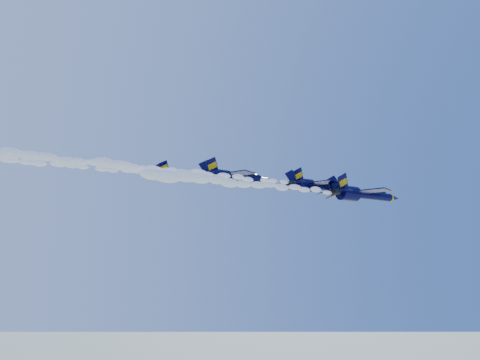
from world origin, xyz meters
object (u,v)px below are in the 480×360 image
jet_third (235,177)px  jet_fourth (185,177)px  jet_second (317,186)px  jet_lead (362,194)px

jet_third → jet_fourth: (-5.06, 12.57, 1.63)m
jet_second → jet_fourth: size_ratio=1.02×
jet_second → jet_third: bearing=149.7°
jet_third → jet_fourth: bearing=111.9°
jet_lead → jet_third: 25.13m
jet_lead → jet_third: bearing=147.8°
jet_lead → jet_fourth: size_ratio=1.19×
jet_lead → jet_second: (-7.13, 5.14, 1.80)m
jet_fourth → jet_lead: bearing=-44.7°
jet_lead → jet_third: size_ratio=1.07×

